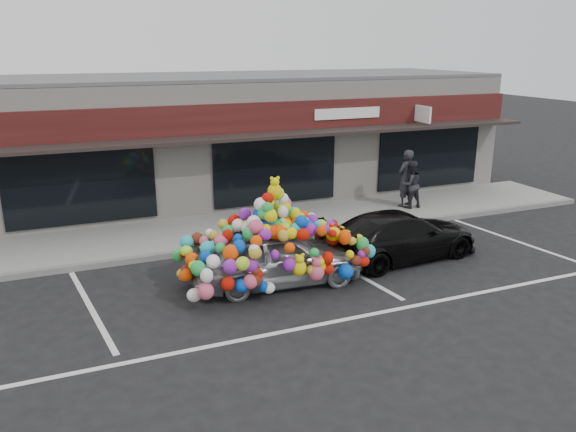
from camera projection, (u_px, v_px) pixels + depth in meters
name	position (u px, v px, depth m)	size (l,w,h in m)	color
ground	(239.00, 288.00, 12.77)	(90.00, 90.00, 0.00)	black
shop_building	(165.00, 139.00, 19.62)	(24.00, 7.20, 4.31)	silver
sidewalk	(198.00, 233.00, 16.29)	(26.00, 3.00, 0.15)	gray
kerb	(211.00, 249.00, 14.96)	(26.00, 0.18, 0.16)	slate
parking_stripe_left	(91.00, 308.00, 11.79)	(0.12, 4.40, 0.01)	silver
parking_stripe_mid	(344.00, 267.00, 13.96)	(0.12, 4.40, 0.01)	silver
parking_stripe_right	(513.00, 240.00, 15.91)	(0.12, 4.40, 0.01)	silver
lane_line	(366.00, 315.00, 11.45)	(14.00, 0.12, 0.01)	silver
toy_car	(276.00, 249.00, 12.78)	(2.89, 4.35, 2.46)	#979EA1
black_sedan	(400.00, 235.00, 14.38)	(4.28, 1.74, 1.24)	black
pedestrian_a	(406.00, 178.00, 18.52)	(0.69, 0.45, 1.90)	black
pedestrian_b	(411.00, 185.00, 18.38)	(0.76, 0.59, 1.56)	black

